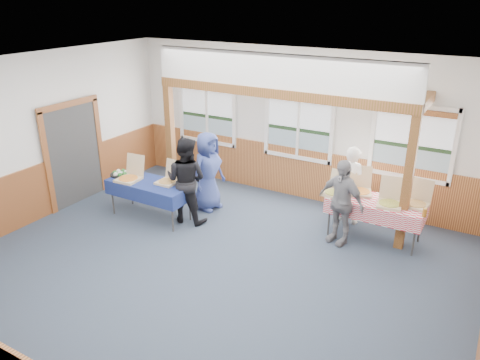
# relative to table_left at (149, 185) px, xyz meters

# --- Properties ---
(floor) EXTENTS (8.00, 8.00, 0.00)m
(floor) POSITION_rel_table_left_xyz_m (2.08, -1.04, -0.70)
(floor) COLOR #2C3548
(floor) RESTS_ON ground
(ceiling) EXTENTS (8.00, 8.00, 0.00)m
(ceiling) POSITION_rel_table_left_xyz_m (2.08, -1.04, 2.50)
(ceiling) COLOR white
(ceiling) RESTS_ON wall_back
(wall_back) EXTENTS (8.00, 0.00, 8.00)m
(wall_back) POSITION_rel_table_left_xyz_m (2.08, 2.46, 0.90)
(wall_back) COLOR silver
(wall_back) RESTS_ON floor
(wall_left) EXTENTS (0.00, 8.00, 8.00)m
(wall_left) POSITION_rel_table_left_xyz_m (-1.92, -1.04, 0.90)
(wall_left) COLOR silver
(wall_left) RESTS_ON floor
(wainscot_back) EXTENTS (7.98, 0.05, 1.10)m
(wainscot_back) POSITION_rel_table_left_xyz_m (2.08, 2.43, -0.15)
(wainscot_back) COLOR brown
(wainscot_back) RESTS_ON floor
(wainscot_left) EXTENTS (0.05, 6.98, 1.10)m
(wainscot_left) POSITION_rel_table_left_xyz_m (-1.89, -1.04, -0.15)
(wainscot_left) COLOR brown
(wainscot_left) RESTS_ON floor
(cased_opening) EXTENTS (0.06, 1.30, 2.10)m
(cased_opening) POSITION_rel_table_left_xyz_m (-1.88, -0.14, 0.35)
(cased_opening) COLOR #343434
(cased_opening) RESTS_ON wall_left
(window_left) EXTENTS (1.56, 0.10, 1.46)m
(window_left) POSITION_rel_table_left_xyz_m (-0.22, 2.41, 0.98)
(window_left) COLOR white
(window_left) RESTS_ON wall_back
(window_mid) EXTENTS (1.56, 0.10, 1.46)m
(window_mid) POSITION_rel_table_left_xyz_m (2.08, 2.41, 0.98)
(window_mid) COLOR white
(window_mid) RESTS_ON wall_back
(window_right) EXTENTS (1.56, 0.10, 1.46)m
(window_right) POSITION_rel_table_left_xyz_m (4.38, 2.41, 0.98)
(window_right) COLOR white
(window_right) RESTS_ON wall_back
(post_left) EXTENTS (0.15, 0.15, 2.40)m
(post_left) POSITION_rel_table_left_xyz_m (-0.42, 1.26, 0.50)
(post_left) COLOR brown
(post_left) RESTS_ON floor
(post_right) EXTENTS (0.15, 0.15, 2.40)m
(post_right) POSITION_rel_table_left_xyz_m (4.58, 1.26, 0.50)
(post_right) COLOR brown
(post_right) RESTS_ON floor
(cross_beam) EXTENTS (5.15, 0.18, 0.18)m
(cross_beam) POSITION_rel_table_left_xyz_m (2.08, 1.26, 1.79)
(cross_beam) COLOR brown
(cross_beam) RESTS_ON post_left
(table_left) EXTENTS (1.77, 0.98, 0.76)m
(table_left) POSITION_rel_table_left_xyz_m (0.00, 0.00, 0.00)
(table_left) COLOR #343434
(table_left) RESTS_ON floor
(table_right) EXTENTS (1.70, 0.77, 0.76)m
(table_right) POSITION_rel_table_left_xyz_m (4.09, 1.35, 0.00)
(table_right) COLOR #343434
(table_right) RESTS_ON floor
(pizza_box_a) EXTENTS (0.46, 0.55, 0.46)m
(pizza_box_a) POSITION_rel_table_left_xyz_m (-0.40, -0.11, 0.13)
(pizza_box_a) COLOR #CFAF8A
(pizza_box_a) RESTS_ON table_left
(pizza_box_b) EXTENTS (0.37, 0.46, 0.41)m
(pizza_box_b) POSITION_rel_table_left_xyz_m (0.35, 0.16, 0.13)
(pizza_box_b) COLOR #CFAF8A
(pizza_box_b) RESTS_ON table_left
(pizza_box_c) EXTENTS (0.41, 0.49, 0.40)m
(pizza_box_c) POSITION_rel_table_left_xyz_m (3.34, 1.25, 0.13)
(pizza_box_c) COLOR #CFAF8A
(pizza_box_c) RESTS_ON table_right
(pizza_box_d) EXTENTS (0.54, 0.60, 0.45)m
(pizza_box_d) POSITION_rel_table_left_xyz_m (3.72, 1.54, 0.13)
(pizza_box_d) COLOR #CFAF8A
(pizza_box_d) RESTS_ON table_right
(pizza_box_e) EXTENTS (0.48, 0.55, 0.45)m
(pizza_box_e) POSITION_rel_table_left_xyz_m (4.33, 1.27, 0.13)
(pizza_box_e) COLOR #CFAF8A
(pizza_box_e) RESTS_ON table_right
(pizza_box_f) EXTENTS (0.44, 0.52, 0.42)m
(pizza_box_f) POSITION_rel_table_left_xyz_m (4.74, 1.49, 0.13)
(pizza_box_f) COLOR #CFAF8A
(pizza_box_f) RESTS_ON table_right
(veggie_tray) EXTENTS (0.41, 0.41, 0.09)m
(veggie_tray) POSITION_rel_table_left_xyz_m (-0.75, -0.00, 0.09)
(veggie_tray) COLOR black
(veggie_tray) RESTS_ON table_left
(drink_glass) EXTENTS (0.07, 0.07, 0.15)m
(drink_glass) POSITION_rel_table_left_xyz_m (4.94, 1.10, 0.14)
(drink_glass) COLOR #986019
(drink_glass) RESTS_ON table_right
(woman_white) EXTENTS (0.63, 0.48, 1.54)m
(woman_white) POSITION_rel_table_left_xyz_m (3.47, 1.80, 0.08)
(woman_white) COLOR white
(woman_white) RESTS_ON floor
(woman_black) EXTENTS (0.91, 0.75, 1.71)m
(woman_black) POSITION_rel_table_left_xyz_m (0.71, 0.25, 0.16)
(woman_black) COLOR black
(woman_black) RESTS_ON floor
(man_blue) EXTENTS (0.63, 0.87, 1.64)m
(man_blue) POSITION_rel_table_left_xyz_m (0.76, 0.93, 0.13)
(man_blue) COLOR #354486
(man_blue) RESTS_ON floor
(person_grey) EXTENTS (0.99, 0.65, 1.57)m
(person_grey) POSITION_rel_table_left_xyz_m (3.57, 0.91, 0.09)
(person_grey) COLOR gray
(person_grey) RESTS_ON floor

